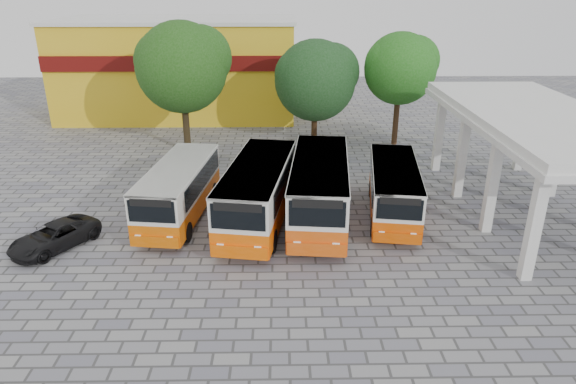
{
  "coord_description": "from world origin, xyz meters",
  "views": [
    {
      "loc": [
        -2.14,
        -20.45,
        11.34
      ],
      "look_at": [
        -1.76,
        3.27,
        1.5
      ],
      "focal_mm": 32.0,
      "sensor_mm": 36.0,
      "label": 1
    }
  ],
  "objects_px": {
    "bus_far_left": "(179,188)",
    "bus_centre_right": "(320,187)",
    "bus_centre_left": "(258,190)",
    "parked_car": "(54,236)",
    "bus_far_right": "(394,188)"
  },
  "relations": [
    {
      "from": "bus_centre_left",
      "to": "parked_car",
      "type": "bearing_deg",
      "value": -156.66
    },
    {
      "from": "bus_far_left",
      "to": "bus_far_right",
      "type": "relative_size",
      "value": 1.03
    },
    {
      "from": "bus_far_left",
      "to": "bus_centre_left",
      "type": "bearing_deg",
      "value": -3.46
    },
    {
      "from": "bus_centre_left",
      "to": "bus_far_right",
      "type": "distance_m",
      "value": 6.91
    },
    {
      "from": "parked_car",
      "to": "bus_far_right",
      "type": "bearing_deg",
      "value": 43.92
    },
    {
      "from": "bus_far_left",
      "to": "bus_centre_right",
      "type": "height_order",
      "value": "bus_centre_right"
    },
    {
      "from": "bus_centre_left",
      "to": "bus_far_right",
      "type": "xyz_separation_m",
      "value": [
        6.86,
        0.79,
        -0.23
      ]
    },
    {
      "from": "bus_centre_left",
      "to": "bus_centre_right",
      "type": "height_order",
      "value": "bus_centre_right"
    },
    {
      "from": "bus_far_left",
      "to": "bus_centre_left",
      "type": "height_order",
      "value": "bus_centre_left"
    },
    {
      "from": "bus_centre_right",
      "to": "bus_far_right",
      "type": "bearing_deg",
      "value": 13.19
    },
    {
      "from": "bus_centre_right",
      "to": "bus_far_left",
      "type": "bearing_deg",
      "value": -177.97
    },
    {
      "from": "bus_far_right",
      "to": "parked_car",
      "type": "relative_size",
      "value": 1.89
    },
    {
      "from": "bus_far_left",
      "to": "bus_centre_right",
      "type": "bearing_deg",
      "value": 3.2
    },
    {
      "from": "parked_car",
      "to": "bus_centre_left",
      "type": "bearing_deg",
      "value": 47.24
    },
    {
      "from": "bus_far_right",
      "to": "bus_far_left",
      "type": "bearing_deg",
      "value": -171.23
    }
  ]
}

